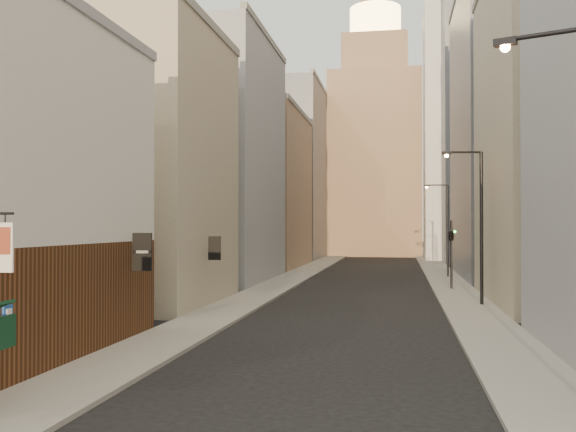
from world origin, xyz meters
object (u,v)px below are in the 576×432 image
(streetlamp_far, at_px, (445,225))
(white_tower, at_px, (455,121))
(clock_tower, at_px, (375,143))
(traffic_light_right, at_px, (451,237))
(streetlamp_mid, at_px, (477,218))

(streetlamp_far, bearing_deg, white_tower, 78.18)
(white_tower, distance_m, streetlamp_far, 33.08)
(white_tower, xyz_separation_m, streetlamp_far, (-3.33, -29.84, -13.88))
(white_tower, bearing_deg, clock_tower, 128.16)
(white_tower, height_order, streetlamp_far, white_tower)
(white_tower, bearing_deg, traffic_light_right, -95.15)
(clock_tower, height_order, streetlamp_far, clock_tower)
(clock_tower, bearing_deg, streetlamp_mid, -82.82)
(streetlamp_mid, bearing_deg, streetlamp_far, 82.11)
(streetlamp_far, distance_m, traffic_light_right, 11.04)
(white_tower, relative_size, streetlamp_far, 5.02)
(traffic_light_right, bearing_deg, streetlamp_mid, 73.83)
(white_tower, relative_size, traffic_light_right, 8.30)
(traffic_light_right, bearing_deg, streetlamp_far, -112.56)
(traffic_light_right, bearing_deg, white_tower, -115.91)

